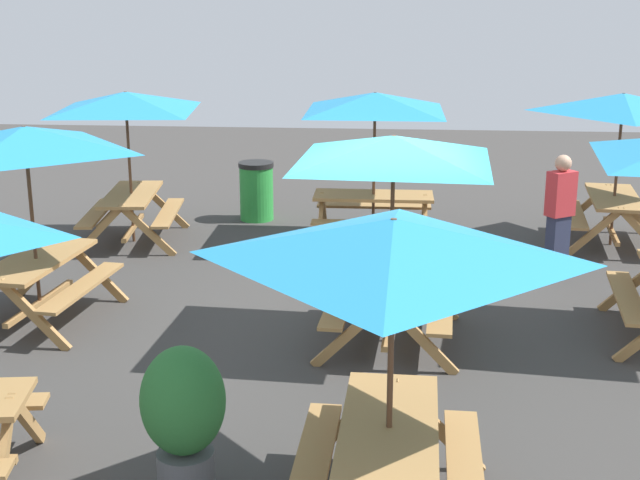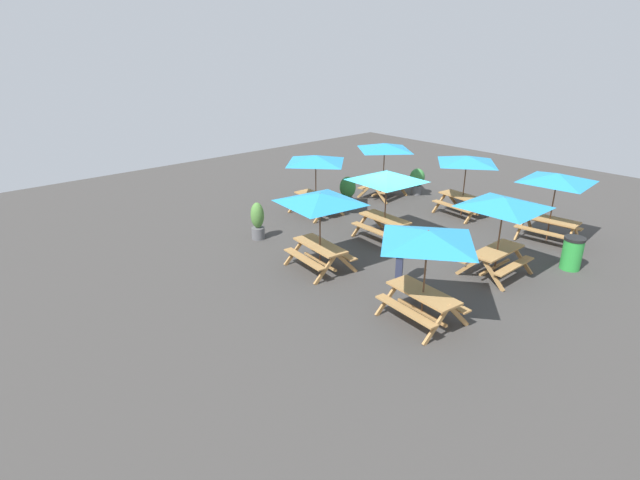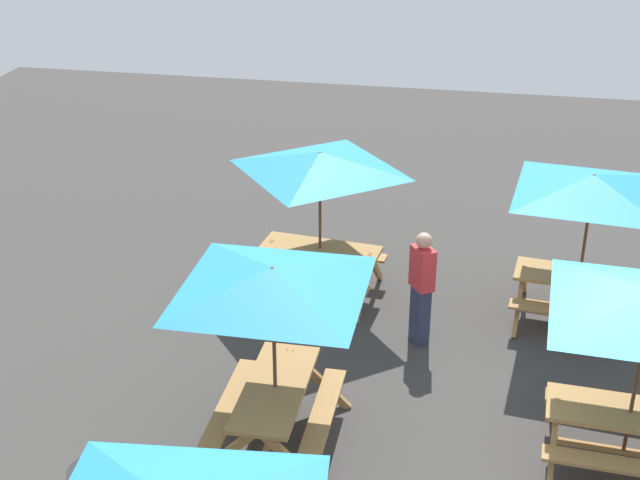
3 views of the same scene
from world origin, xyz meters
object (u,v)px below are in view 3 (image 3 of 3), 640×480
(picnic_table_2, at_px, (320,172))
(picnic_table_3, at_px, (273,293))
(picnic_table_1, at_px, (591,196))
(person_standing, at_px, (422,285))

(picnic_table_2, relative_size, picnic_table_3, 0.83)
(picnic_table_1, xyz_separation_m, picnic_table_3, (-3.60, -3.47, 0.00))
(picnic_table_2, bearing_deg, picnic_table_3, -80.82)
(person_standing, bearing_deg, picnic_table_1, -99.95)
(picnic_table_2, distance_m, picnic_table_3, 3.62)
(picnic_table_2, height_order, picnic_table_3, same)
(picnic_table_3, bearing_deg, picnic_table_1, -46.21)
(picnic_table_1, xyz_separation_m, picnic_table_2, (-3.79, 0.14, 0.00))
(picnic_table_1, bearing_deg, person_standing, -149.70)
(picnic_table_1, bearing_deg, picnic_table_3, -129.63)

